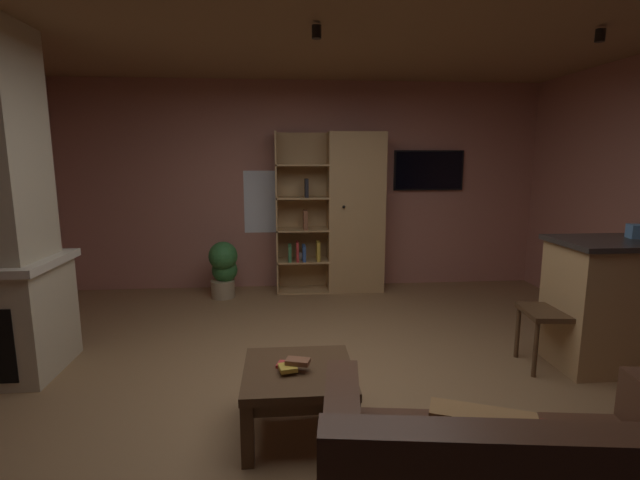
# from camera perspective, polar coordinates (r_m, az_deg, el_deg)

# --- Properties ---
(floor) EXTENTS (6.10, 5.79, 0.02)m
(floor) POSITION_cam_1_polar(r_m,az_deg,el_deg) (3.50, 0.57, -18.56)
(floor) COLOR olive
(floor) RESTS_ON ground
(wall_back) EXTENTS (6.22, 0.06, 2.62)m
(wall_back) POSITION_cam_1_polar(r_m,az_deg,el_deg) (6.00, -2.01, 6.64)
(wall_back) COLOR #AD7060
(wall_back) RESTS_ON ground
(window_pane_back) EXTENTS (0.75, 0.01, 0.79)m
(window_pane_back) POSITION_cam_1_polar(r_m,az_deg,el_deg) (5.97, -5.75, 4.72)
(window_pane_back) COLOR white
(bookshelf_cabinet) EXTENTS (1.34, 0.41, 1.98)m
(bookshelf_cabinet) POSITION_cam_1_polar(r_m,az_deg,el_deg) (5.81, 3.44, 3.21)
(bookshelf_cabinet) COLOR tan
(bookshelf_cabinet) RESTS_ON ground
(tissue_box) EXTENTS (0.15, 0.15, 0.11)m
(tissue_box) POSITION_cam_1_polar(r_m,az_deg,el_deg) (4.45, 34.52, 0.88)
(tissue_box) COLOR #598CBF
(tissue_box) RESTS_ON kitchen_bar_counter
(coffee_table) EXTENTS (0.66, 0.67, 0.41)m
(coffee_table) POSITION_cam_1_polar(r_m,az_deg,el_deg) (2.92, -2.66, -17.07)
(coffee_table) COLOR #4C331E
(coffee_table) RESTS_ON ground
(table_book_0) EXTENTS (0.14, 0.12, 0.02)m
(table_book_0) POSITION_cam_1_polar(r_m,az_deg,el_deg) (2.92, -4.05, -15.12)
(table_book_0) COLOR #B22D2D
(table_book_0) RESTS_ON coffee_table
(table_book_1) EXTENTS (0.12, 0.12, 0.03)m
(table_book_1) POSITION_cam_1_polar(r_m,az_deg,el_deg) (2.83, -4.00, -15.47)
(table_book_1) COLOR gold
(table_book_1) RESTS_ON coffee_table
(table_book_2) EXTENTS (0.16, 0.12, 0.03)m
(table_book_2) POSITION_cam_1_polar(r_m,az_deg,el_deg) (2.84, -2.76, -14.75)
(table_book_2) COLOR brown
(table_book_2) RESTS_ON coffee_table
(dining_chair) EXTENTS (0.47, 0.47, 0.92)m
(dining_chair) POSITION_cam_1_polar(r_m,az_deg,el_deg) (4.15, 27.78, -7.02)
(dining_chair) COLOR #4C331E
(dining_chair) RESTS_ON ground
(potted_floor_plant) EXTENTS (0.34, 0.39, 0.69)m
(potted_floor_plant) POSITION_cam_1_polar(r_m,az_deg,el_deg) (5.69, -11.82, -3.31)
(potted_floor_plant) COLOR #9E896B
(potted_floor_plant) RESTS_ON ground
(wall_mounted_tv) EXTENTS (0.91, 0.06, 0.51)m
(wall_mounted_tv) POSITION_cam_1_polar(r_m,az_deg,el_deg) (6.22, 13.25, 8.37)
(wall_mounted_tv) COLOR black
(track_light_spot_1) EXTENTS (0.07, 0.07, 0.09)m
(track_light_spot_1) POSITION_cam_1_polar(r_m,az_deg,el_deg) (3.61, -0.43, 24.30)
(track_light_spot_1) COLOR black
(track_light_spot_2) EXTENTS (0.07, 0.07, 0.09)m
(track_light_spot_2) POSITION_cam_1_polar(r_m,az_deg,el_deg) (4.24, 31.30, 20.77)
(track_light_spot_2) COLOR black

